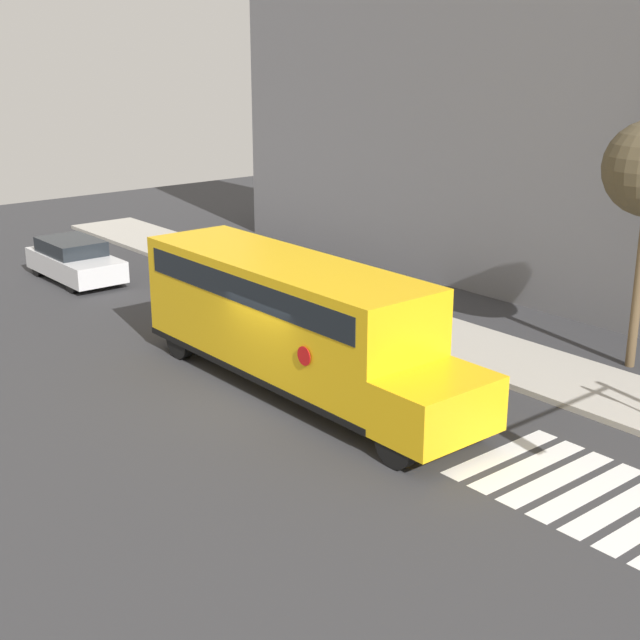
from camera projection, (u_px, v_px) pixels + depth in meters
name	position (u px, v px, depth m)	size (l,w,h in m)	color
ground_plane	(269.00, 400.00, 21.44)	(60.00, 60.00, 0.00)	#333335
sidewalk_strip	(453.00, 341.00, 25.36)	(44.00, 3.00, 0.15)	#B2ADA3
building_backdrop	(604.00, 114.00, 27.48)	(32.00, 4.00, 12.16)	slate
crosswalk_stripes	(603.00, 499.00, 16.82)	(5.40, 3.20, 0.01)	white
school_bus	(291.00, 316.00, 21.75)	(10.49, 2.57, 3.18)	yellow
parked_car	(75.00, 260.00, 31.82)	(4.45, 1.88, 1.46)	silver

